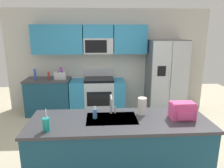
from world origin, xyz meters
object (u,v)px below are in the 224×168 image
object	(u,v)px
soap_dispenser	(95,113)
backpack	(182,110)
pepper_mill	(49,75)
sink_faucet	(111,103)
range_oven	(98,96)
bottle_purple	(61,73)
drink_cup_teal	(46,124)
refrigerator	(166,77)
toaster	(60,76)
bottle_blue	(35,74)
paper_towel_roll	(142,106)

from	to	relation	value
soap_dispenser	backpack	xyz separation A→B (m)	(1.17, -0.08, 0.05)
pepper_mill	sink_faucet	world-z (taller)	sink_faucet
range_oven	bottle_purple	xyz separation A→B (m)	(-0.89, -0.01, 0.60)
drink_cup_teal	refrigerator	bearing A→B (deg)	49.89
toaster	drink_cup_teal	distance (m)	2.78
soap_dispenser	refrigerator	bearing A→B (deg)	54.06
pepper_mill	backpack	world-z (taller)	backpack
range_oven	refrigerator	bearing A→B (deg)	-2.40
refrigerator	drink_cup_teal	distance (m)	3.58
drink_cup_teal	soap_dispenser	xyz separation A→B (m)	(0.56, 0.34, -0.01)
bottle_blue	backpack	distance (m)	3.66
paper_towel_roll	drink_cup_teal	bearing A→B (deg)	-160.34
bottle_purple	backpack	size ratio (longest dim) A/B	0.92
toaster	paper_towel_roll	world-z (taller)	paper_towel_roll
sink_faucet	toaster	bearing A→B (deg)	115.89
bottle_blue	drink_cup_teal	xyz separation A→B (m)	(0.92, -2.76, -0.05)
bottle_blue	backpack	xyz separation A→B (m)	(2.66, -2.51, -0.01)
toaster	bottle_purple	world-z (taller)	bottle_purple
range_oven	refrigerator	world-z (taller)	refrigerator
bottle_blue	toaster	bearing A→B (deg)	-0.40
soap_dispenser	bottle_blue	bearing A→B (deg)	121.52
bottle_blue	soap_dispenser	bearing A→B (deg)	-58.48
bottle_purple	backpack	world-z (taller)	bottle_purple
range_oven	bottle_blue	world-z (taller)	bottle_blue
bottle_purple	range_oven	bearing A→B (deg)	0.89
pepper_mill	paper_towel_roll	xyz separation A→B (m)	(1.84, -2.37, 0.03)
refrigerator	sink_faucet	world-z (taller)	refrigerator
toaster	paper_towel_roll	size ratio (longest dim) A/B	1.17
sink_faucet	soap_dispenser	size ratio (longest dim) A/B	1.66
sink_faucet	pepper_mill	bearing A→B (deg)	120.89
soap_dispenser	drink_cup_teal	bearing A→B (deg)	-149.25
pepper_mill	paper_towel_roll	distance (m)	3.00
bottle_purple	soap_dispenser	size ratio (longest dim) A/B	1.73
bottle_purple	paper_towel_roll	size ratio (longest dim) A/B	1.22
toaster	sink_faucet	xyz separation A→B (m)	(1.12, -2.30, 0.08)
bottle_blue	paper_towel_roll	xyz separation A→B (m)	(2.15, -2.32, -0.01)
backpack	refrigerator	bearing A→B (deg)	77.14
pepper_mill	backpack	size ratio (longest dim) A/B	0.57
bottle_purple	backpack	xyz separation A→B (m)	(2.04, -2.54, -0.03)
bottle_purple	backpack	distance (m)	3.26
backpack	pepper_mill	bearing A→B (deg)	132.58
paper_towel_roll	bottle_purple	bearing A→B (deg)	123.04
refrigerator	bottle_purple	xyz separation A→B (m)	(-2.61, 0.06, 0.12)
bottle_blue	sink_faucet	bearing A→B (deg)	-53.29
toaster	refrigerator	bearing A→B (deg)	-0.42
pepper_mill	drink_cup_teal	xyz separation A→B (m)	(0.61, -2.81, -0.01)
refrigerator	pepper_mill	xyz separation A→B (m)	(-2.92, 0.07, 0.07)
refrigerator	sink_faucet	bearing A→B (deg)	-123.47
pepper_mill	bottle_purple	bearing A→B (deg)	-2.09
refrigerator	soap_dispenser	world-z (taller)	refrigerator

